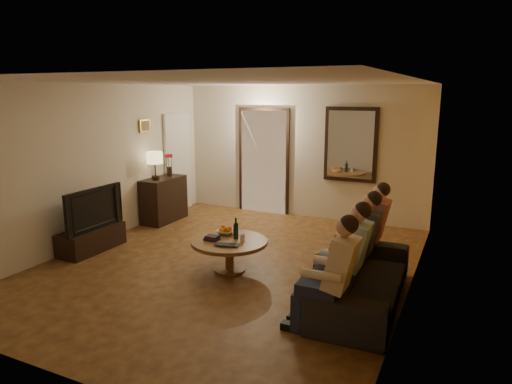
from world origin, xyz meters
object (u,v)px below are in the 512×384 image
at_px(tv_stand, 92,239).
at_px(wine_bottle, 236,228).
at_px(bowl, 226,232).
at_px(dresser, 164,199).
at_px(tv, 89,208).
at_px(sofa, 363,277).
at_px(person_b, 349,261).
at_px(person_a, 334,281).
at_px(dog, 334,257).
at_px(table_lamp, 155,166).
at_px(coffee_table, 230,255).
at_px(person_c, 361,246).
at_px(laptop, 226,246).
at_px(person_d, 371,233).

distance_m(tv_stand, wine_bottle, 2.49).
xyz_separation_m(bowl, wine_bottle, (0.23, -0.12, 0.12)).
relative_size(dresser, tv, 0.84).
relative_size(dresser, sofa, 0.44).
relative_size(person_b, wine_bottle, 3.87).
xyz_separation_m(person_a, person_b, (0.00, 0.60, 0.00)).
distance_m(dog, bowl, 1.59).
xyz_separation_m(dog, bowl, (-1.56, -0.22, 0.20)).
bearing_deg(person_b, dresser, 152.52).
distance_m(table_lamp, coffee_table, 2.94).
bearing_deg(dog, person_c, -29.12).
relative_size(person_a, wine_bottle, 3.87).
bearing_deg(person_c, dog, 143.12).
bearing_deg(dog, tv_stand, -162.63).
relative_size(table_lamp, sofa, 0.25).
distance_m(coffee_table, laptop, 0.38).
xyz_separation_m(table_lamp, person_c, (4.19, -1.36, -0.52)).
xyz_separation_m(person_d, bowl, (-1.98, -0.50, -0.12)).
relative_size(person_d, coffee_table, 1.13).
bearing_deg(sofa, bowl, 76.96).
relative_size(person_c, laptop, 3.65).
distance_m(table_lamp, person_b, 4.65).
distance_m(table_lamp, bowl, 2.62).
height_order(person_c, laptop, person_c).
xyz_separation_m(person_c, person_d, (0.00, 0.60, 0.00)).
xyz_separation_m(dresser, laptop, (2.48, -1.98, 0.04)).
relative_size(person_a, laptop, 3.65).
bearing_deg(tv_stand, person_d, 12.38).
bearing_deg(dresser, bowl, -33.84).
bearing_deg(sofa, dresser, 64.19).
bearing_deg(tv_stand, person_a, -11.88).
height_order(dresser, person_a, person_a).
relative_size(wine_bottle, laptop, 0.94).
relative_size(table_lamp, bowl, 2.08).
height_order(dog, bowl, dog).
bearing_deg(tv_stand, tv, 0.00).
bearing_deg(dresser, sofa, -23.65).
bearing_deg(coffee_table, dresser, 144.55).
height_order(person_a, person_d, same).
bearing_deg(dresser, wine_bottle, -33.28).
xyz_separation_m(tv, laptop, (2.48, -0.08, -0.23)).
height_order(table_lamp, person_b, table_lamp).
relative_size(table_lamp, dog, 0.96).
bearing_deg(dresser, person_d, -13.14).
height_order(dresser, bowl, dresser).
height_order(person_d, wine_bottle, person_d).
relative_size(tv_stand, bowl, 4.20).
bearing_deg(dog, person_a, -66.65).
xyz_separation_m(person_b, laptop, (-1.70, 0.20, -0.14)).
height_order(person_a, laptop, person_a).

